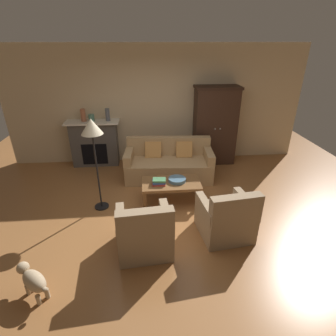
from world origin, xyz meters
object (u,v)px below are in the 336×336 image
armoire (215,126)px  mantel_vase_slate (108,115)px  fireplace (95,143)px  book_stack (159,182)px  mantel_vase_terracotta (83,115)px  couch (169,164)px  fruit_bowl (177,180)px  dog (33,280)px  mantel_vase_jade (91,118)px  armchair_near_right (226,219)px  coffee_table (171,185)px  armchair_near_left (145,233)px  floor_lamp (92,132)px

armoire → mantel_vase_slate: bearing=178.7°
fireplace → book_stack: fireplace is taller
mantel_vase_terracotta → couch: bearing=-23.2°
armoire → book_stack: bearing=-128.7°
mantel_vase_terracotta → fruit_bowl: bearing=-42.7°
couch → mantel_vase_terracotta: 2.30m
armoire → dog: 4.92m
mantel_vase_jade → dog: bearing=-92.5°
armchair_near_right → coffee_table: bearing=125.7°
book_stack → mantel_vase_terracotta: mantel_vase_terracotta is taller
armoire → armchair_near_left: 3.62m
fireplace → armoire: 2.98m
mantel_vase_slate → floor_lamp: (-0.01, -1.95, 0.21)m
couch → fruit_bowl: size_ratio=5.98×
fireplace → mantel_vase_terracotta: 0.72m
couch → mantel_vase_jade: 2.12m
armchair_near_left → dog: bearing=-154.1°
couch → armchair_near_right: armchair_near_right is taller
fireplace → mantel_vase_jade: bearing=-90.0°
book_stack → armchair_near_left: bearing=-102.9°
armchair_near_left → floor_lamp: size_ratio=0.52×
couch → mantel_vase_jade: size_ratio=12.20×
mantel_vase_terracotta → armchair_near_left: size_ratio=0.33×
fireplace → book_stack: bearing=-53.0°
coffee_table → mantel_vase_slate: mantel_vase_slate is taller
armchair_near_left → mantel_vase_terracotta: bearing=113.3°
armoire → floor_lamp: armoire is taller
armoire → coffee_table: 2.27m
armoire → dog: armoire is taller
fireplace → couch: (1.75, -0.84, -0.25)m
book_stack → armchair_near_left: (-0.28, -1.24, -0.16)m
book_stack → mantel_vase_jade: 2.52m
fruit_bowl → fireplace: bearing=134.3°
couch → floor_lamp: floor_lamp is taller
fireplace → floor_lamp: (0.37, -1.97, 0.90)m
fireplace → coffee_table: size_ratio=1.15×
couch → book_stack: size_ratio=7.47×
armchair_near_right → dog: 2.77m
floor_lamp → mantel_vase_terracotta: bearing=105.8°
coffee_table → book_stack: book_stack is taller
mantel_vase_terracotta → dog: size_ratio=0.62×
fruit_bowl → floor_lamp: (-1.44, -0.11, 1.02)m
armoire → floor_lamp: (-2.58, -1.89, 0.52)m
fireplace → couch: fireplace is taller
floor_lamp → dog: floor_lamp is taller
mantel_vase_terracotta → dog: bearing=-89.8°
coffee_table → mantel_vase_terracotta: 2.79m
fireplace → couch: 1.96m
fireplace → mantel_vase_slate: mantel_vase_slate is taller
mantel_vase_terracotta → armoire: bearing=-1.1°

